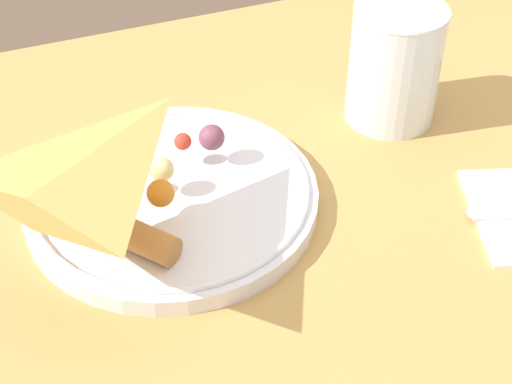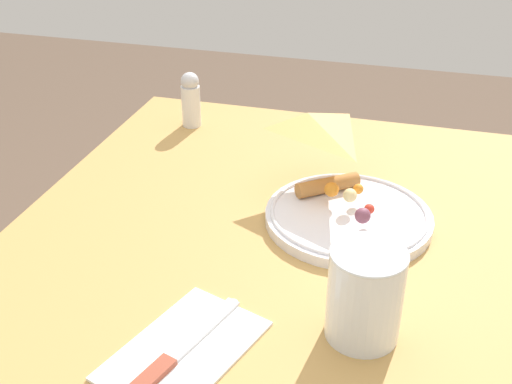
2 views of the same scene
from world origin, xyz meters
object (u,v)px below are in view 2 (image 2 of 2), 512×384
Objects in this scene: napkin_folded at (184,350)px; butter_knife at (178,352)px; milk_glass at (365,298)px; dining_table at (273,315)px; salt_shaker at (191,99)px; plate_pizza at (349,214)px.

napkin_folded is 1.11× the size of butter_knife.
napkin_folded is (-0.08, 0.19, -0.05)m from milk_glass.
milk_glass reaches higher than dining_table.
milk_glass is at bearing -66.05° from napkin_folded.
dining_table is at bearing 4.79° from butter_knife.
napkin_folded is 0.63m from salt_shaker.
plate_pizza is 0.35m from napkin_folded.
napkin_folded is (-0.32, 0.14, -0.01)m from plate_pizza.
butter_knife reaches higher than napkin_folded.
napkin_folded is at bearing 113.95° from milk_glass.
salt_shaker is (0.50, 0.40, 0.00)m from milk_glass.
dining_table is 0.25m from milk_glass.
dining_table is 0.49m from salt_shaker.
salt_shaker is at bearing 38.36° from milk_glass.
napkin_folded is at bearing -160.20° from salt_shaker.
salt_shaker reaches higher than napkin_folded.
dining_table is 9.15× the size of salt_shaker.
butter_knife is (-0.01, 0.00, 0.00)m from napkin_folded.
butter_knife is 1.79× the size of salt_shaker.
dining_table is at bearing -144.99° from salt_shaker.
butter_knife reaches higher than dining_table.
salt_shaker is at bearing 37.43° from butter_knife.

